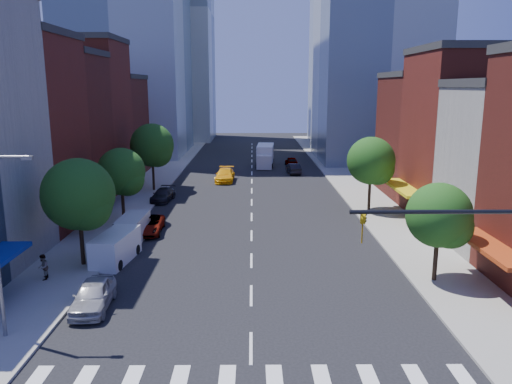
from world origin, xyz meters
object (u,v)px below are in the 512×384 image
at_px(pedestrian_far, 43,267).
at_px(taxi, 225,175).
at_px(parked_car_second, 127,238).
at_px(parked_car_third, 148,225).
at_px(cargo_van_far, 132,228).
at_px(traffic_car_oncoming, 293,169).
at_px(cargo_van_near, 115,248).
at_px(box_truck, 265,156).
at_px(parked_car_rear, 163,195).
at_px(parked_car_front, 93,295).
at_px(traffic_car_far, 291,161).

bearing_deg(pedestrian_far, taxi, 152.73).
distance_m(parked_car_second, parked_car_third, 3.84).
xyz_separation_m(cargo_van_far, taxi, (6.04, 25.03, -0.14)).
xyz_separation_m(taxi, traffic_car_oncoming, (9.32, 5.78, -0.10)).
distance_m(parked_car_third, cargo_van_near, 7.11).
relative_size(traffic_car_oncoming, box_truck, 0.53).
xyz_separation_m(parked_car_rear, taxi, (6.04, 11.20, 0.15)).
height_order(taxi, traffic_car_oncoming, taxi).
bearing_deg(cargo_van_near, pedestrian_far, -126.88).
xyz_separation_m(parked_car_rear, cargo_van_near, (-0.02, -18.92, 0.35)).
bearing_deg(parked_car_rear, parked_car_front, -82.50).
height_order(taxi, traffic_car_far, taxi).
bearing_deg(traffic_car_far, parked_car_front, 70.28).
bearing_deg(cargo_van_far, taxi, 78.20).
distance_m(traffic_car_oncoming, pedestrian_far, 43.80).
bearing_deg(traffic_car_oncoming, cargo_van_near, 60.59).
distance_m(parked_car_second, cargo_van_near, 3.32).
xyz_separation_m(parked_car_third, cargo_van_near, (-0.87, -7.05, 0.33)).
bearing_deg(parked_car_second, parked_car_rear, 93.13).
bearing_deg(parked_car_rear, taxi, 67.47).
bearing_deg(traffic_car_oncoming, taxi, 25.60).
bearing_deg(parked_car_third, cargo_van_far, -116.24).
height_order(cargo_van_near, traffic_car_oncoming, cargo_van_near).
bearing_deg(taxi, traffic_car_oncoming, 33.46).
height_order(taxi, box_truck, box_truck).
height_order(parked_car_front, parked_car_second, parked_car_front).
bearing_deg(parked_car_front, parked_car_second, 91.00).
relative_size(parked_car_second, taxi, 0.80).
height_order(parked_car_rear, traffic_car_far, traffic_car_far).
xyz_separation_m(parked_car_second, traffic_car_far, (15.60, 39.41, -0.04)).
xyz_separation_m(taxi, box_truck, (5.51, 12.48, 0.71)).
height_order(parked_car_front, box_truck, box_truck).
distance_m(parked_car_rear, traffic_car_oncoming, 22.89).
height_order(parked_car_second, parked_car_rear, parked_car_second).
bearing_deg(traffic_car_oncoming, traffic_car_far, -98.31).
height_order(parked_car_second, parked_car_third, parked_car_second).
height_order(parked_car_front, parked_car_third, parked_car_front).
bearing_deg(traffic_car_oncoming, cargo_van_far, 57.27).
bearing_deg(cargo_van_far, parked_car_rear, 91.76).
xyz_separation_m(parked_car_rear, cargo_van_far, (-0.00, -13.83, 0.29)).
xyz_separation_m(parked_car_second, box_truck, (11.55, 39.30, 0.78)).
distance_m(taxi, traffic_car_oncoming, 10.97).
height_order(parked_car_front, traffic_car_oncoming, parked_car_front).
height_order(cargo_van_near, traffic_car_far, cargo_van_near).
relative_size(parked_car_rear, taxi, 0.82).
bearing_deg(parked_car_front, taxi, 78.89).
bearing_deg(box_truck, parked_car_third, -102.99).
relative_size(parked_car_third, cargo_van_near, 0.99).
height_order(parked_car_second, traffic_car_far, parked_car_second).
distance_m(cargo_van_near, traffic_car_far, 45.48).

